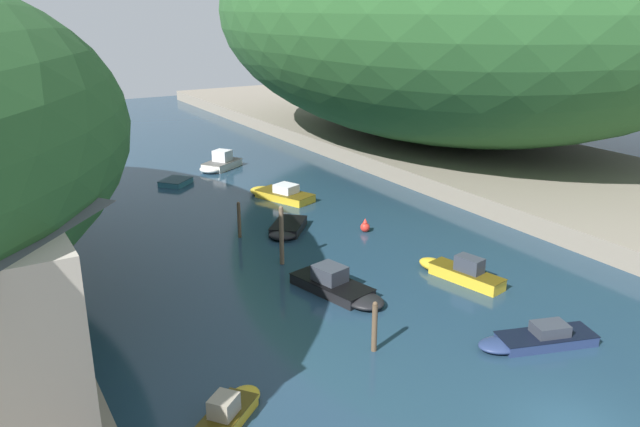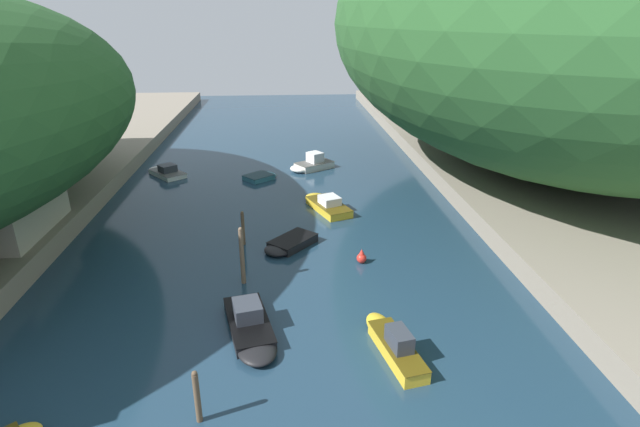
% 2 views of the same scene
% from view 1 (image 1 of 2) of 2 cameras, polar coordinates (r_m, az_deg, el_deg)
% --- Properties ---
extents(water_surface, '(130.00, 130.00, 0.00)m').
position_cam_1_polar(water_surface, '(48.07, -7.10, 0.19)').
color(water_surface, '#1E384C').
rests_on(water_surface, ground).
extents(right_bank, '(22.00, 120.00, 1.45)m').
position_cam_1_polar(right_bank, '(62.42, 15.21, 4.65)').
color(right_bank, gray).
rests_on(right_bank, ground).
extents(hillside_right, '(42.95, 60.14, 25.95)m').
position_cam_1_polar(hillside_right, '(67.79, 11.44, 17.70)').
color(hillside_right, '#285628').
rests_on(hillside_right, right_bank).
extents(boat_far_right_bank, '(4.06, 6.31, 1.30)m').
position_cam_1_polar(boat_far_right_bank, '(50.94, -3.75, 1.84)').
color(boat_far_right_bank, gold).
rests_on(boat_far_right_bank, water_surface).
extents(boat_moored_right, '(3.25, 6.28, 1.45)m').
position_cam_1_polar(boat_moored_right, '(34.17, 1.74, -6.74)').
color(boat_moored_right, black).
rests_on(boat_moored_right, water_surface).
extents(boat_white_cruiser, '(2.35, 5.69, 1.57)m').
position_cam_1_polar(boat_white_cruiser, '(36.83, 12.55, -5.18)').
color(boat_white_cruiser, gold).
rests_on(boat_white_cruiser, water_surface).
extents(boat_yellow_tender, '(5.17, 4.36, 1.74)m').
position_cam_1_polar(boat_yellow_tender, '(60.75, -9.20, 4.50)').
color(boat_yellow_tender, silver).
rests_on(boat_yellow_tender, water_surface).
extents(boat_small_dinghy, '(4.25, 4.43, 0.59)m').
position_cam_1_polar(boat_small_dinghy, '(43.21, -3.07, -1.42)').
color(boat_small_dinghy, black).
rests_on(boat_small_dinghy, water_surface).
extents(boat_red_skiff, '(4.86, 5.32, 1.18)m').
position_cam_1_polar(boat_red_skiff, '(56.50, -23.06, 1.99)').
color(boat_red_skiff, white).
rests_on(boat_red_skiff, water_surface).
extents(boat_cabin_cruiser, '(3.73, 3.32, 1.24)m').
position_cam_1_polar(boat_cabin_cruiser, '(25.12, -8.23, -17.37)').
color(boat_cabin_cruiser, gold).
rests_on(boat_cabin_cruiser, water_surface).
extents(boat_near_quay, '(3.75, 3.62, 0.49)m').
position_cam_1_polar(boat_near_quay, '(56.57, -12.85, 2.93)').
color(boat_near_quay, teal).
rests_on(boat_near_quay, water_surface).
extents(boat_far_upstream, '(5.87, 3.25, 1.04)m').
position_cam_1_polar(boat_far_upstream, '(31.09, 19.08, -10.78)').
color(boat_far_upstream, navy).
rests_on(boat_far_upstream, water_surface).
extents(mooring_post_nearest, '(0.25, 0.25, 2.48)m').
position_cam_1_polar(mooring_post_nearest, '(28.69, 5.01, -10.24)').
color(mooring_post_nearest, brown).
rests_on(mooring_post_nearest, water_surface).
extents(mooring_post_middle, '(0.28, 0.28, 3.71)m').
position_cam_1_polar(mooring_post_middle, '(37.57, -3.54, -2.00)').
color(mooring_post_middle, brown).
rests_on(mooring_post_middle, water_surface).
extents(mooring_post_fourth, '(0.23, 0.23, 2.53)m').
position_cam_1_polar(mooring_post_fourth, '(42.37, -7.41, -0.55)').
color(mooring_post_fourth, brown).
rests_on(mooring_post_fourth, water_surface).
extents(channel_buoy_near, '(0.66, 0.66, 0.99)m').
position_cam_1_polar(channel_buoy_near, '(43.46, 4.14, -1.19)').
color(channel_buoy_near, red).
rests_on(channel_buoy_near, water_surface).
extents(person_on_quay, '(0.24, 0.39, 1.69)m').
position_cam_1_polar(person_on_quay, '(26.96, -25.25, -11.26)').
color(person_on_quay, '#282D3D').
rests_on(person_on_quay, left_bank).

